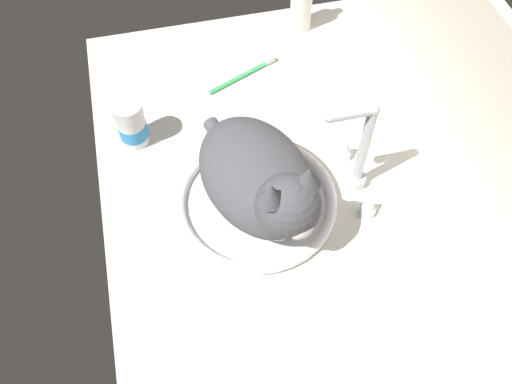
{
  "coord_description": "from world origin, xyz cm",
  "views": [
    {
      "loc": [
        59.31,
        -19.51,
        91.68
      ],
      "look_at": [
        3.23,
        -6.21,
        7.0
      ],
      "focal_mm": 37.8,
      "sensor_mm": 36.0,
      "label": 1
    }
  ],
  "objects_px": {
    "sink_basin": "(256,201)",
    "cat": "(262,182)",
    "faucet": "(358,158)",
    "soap_pump_bottle": "(301,4)",
    "pill_bottle": "(132,125)",
    "toothbrush": "(244,74)"
  },
  "relations": [
    {
      "from": "sink_basin",
      "to": "faucet",
      "type": "relative_size",
      "value": 1.39
    },
    {
      "from": "pill_bottle",
      "to": "toothbrush",
      "type": "xyz_separation_m",
      "value": [
        -0.14,
        0.27,
        -0.04
      ]
    },
    {
      "from": "soap_pump_bottle",
      "to": "toothbrush",
      "type": "relative_size",
      "value": 0.99
    },
    {
      "from": "sink_basin",
      "to": "cat",
      "type": "relative_size",
      "value": 0.86
    },
    {
      "from": "soap_pump_bottle",
      "to": "toothbrush",
      "type": "distance_m",
      "value": 0.23
    },
    {
      "from": "sink_basin",
      "to": "cat",
      "type": "height_order",
      "value": "cat"
    },
    {
      "from": "sink_basin",
      "to": "pill_bottle",
      "type": "bearing_deg",
      "value": -135.48
    },
    {
      "from": "pill_bottle",
      "to": "soap_pump_bottle",
      "type": "distance_m",
      "value": 0.52
    },
    {
      "from": "sink_basin",
      "to": "pill_bottle",
      "type": "distance_m",
      "value": 0.3
    },
    {
      "from": "faucet",
      "to": "toothbrush",
      "type": "relative_size",
      "value": 1.32
    },
    {
      "from": "toothbrush",
      "to": "faucet",
      "type": "bearing_deg",
      "value": 22.0
    },
    {
      "from": "faucet",
      "to": "pill_bottle",
      "type": "xyz_separation_m",
      "value": [
        -0.22,
        -0.41,
        -0.04
      ]
    },
    {
      "from": "faucet",
      "to": "cat",
      "type": "bearing_deg",
      "value": -83.41
    },
    {
      "from": "sink_basin",
      "to": "faucet",
      "type": "xyz_separation_m",
      "value": [
        0.0,
        0.2,
        0.08
      ]
    },
    {
      "from": "cat",
      "to": "soap_pump_bottle",
      "type": "bearing_deg",
      "value": 156.53
    },
    {
      "from": "faucet",
      "to": "soap_pump_bottle",
      "type": "distance_m",
      "value": 0.49
    },
    {
      "from": "faucet",
      "to": "cat",
      "type": "xyz_separation_m",
      "value": [
        0.02,
        -0.19,
        0.01
      ]
    },
    {
      "from": "cat",
      "to": "sink_basin",
      "type": "bearing_deg",
      "value": -164.89
    },
    {
      "from": "sink_basin",
      "to": "pill_bottle",
      "type": "xyz_separation_m",
      "value": [
        -0.22,
        -0.21,
        0.04
      ]
    },
    {
      "from": "cat",
      "to": "soap_pump_bottle",
      "type": "relative_size",
      "value": 2.15
    },
    {
      "from": "soap_pump_bottle",
      "to": "faucet",
      "type": "bearing_deg",
      "value": -3.81
    },
    {
      "from": "soap_pump_bottle",
      "to": "sink_basin",
      "type": "bearing_deg",
      "value": -24.97
    }
  ]
}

